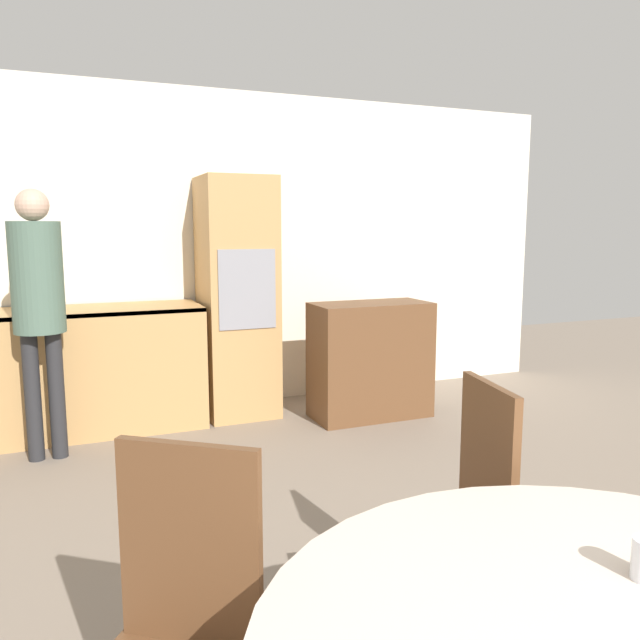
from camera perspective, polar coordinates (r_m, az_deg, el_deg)
wall_back at (r=5.25m, az=-10.23°, el=6.17°), size 6.52×0.05×2.60m
kitchen_counter at (r=4.89m, az=-23.97°, el=-4.36°), size 2.25×0.60×0.92m
oven_unit at (r=4.99m, az=-7.57°, el=2.02°), size 0.55×0.59×1.89m
sideboard at (r=4.96m, az=4.62°, el=-3.67°), size 0.93×0.45×0.91m
chair_far_left at (r=1.72m, az=-13.08°, el=-25.81°), size 0.56×0.56×0.97m
chair_far_right at (r=2.30m, az=12.90°, el=-16.41°), size 0.47×0.47×0.97m
person_standing at (r=4.31m, az=-24.38°, el=2.22°), size 0.31×0.31×1.73m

